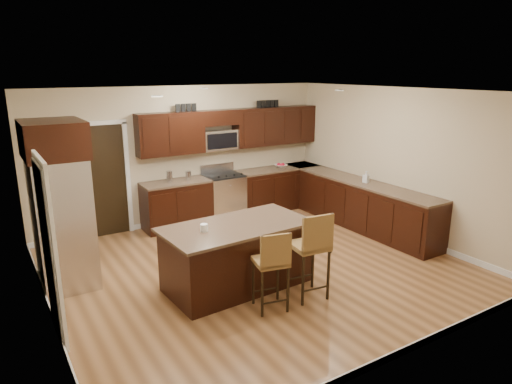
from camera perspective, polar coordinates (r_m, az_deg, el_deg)
floor at (r=7.24m, az=0.33°, el=-9.42°), size 6.00×6.00×0.00m
ceiling at (r=6.59m, az=0.37°, el=12.46°), size 6.00×6.00×0.00m
wall_back at (r=9.18m, az=-8.84°, el=4.57°), size 6.00×0.00×6.00m
wall_left at (r=5.84m, az=-25.50°, el=-2.89°), size 0.00×5.50×5.50m
wall_right at (r=8.72m, az=17.33°, el=3.50°), size 0.00×5.50×5.50m
base_cabinets at (r=9.22m, az=5.59°, el=-0.96°), size 4.02×3.96×0.92m
upper_cabinets at (r=9.41m, az=-2.65°, el=8.01°), size 4.00×0.33×0.80m
range at (r=9.40m, az=-4.09°, el=-0.54°), size 0.76×0.64×1.11m
microwave at (r=9.29m, az=-4.67°, el=6.51°), size 0.76×0.31×0.40m
doorway at (r=8.74m, az=-18.70°, el=1.26°), size 0.85×0.03×2.06m
pantry_door at (r=5.66m, az=-24.55°, el=-6.87°), size 0.03×0.80×2.04m
letter_decor at (r=9.30m, az=-3.47°, el=10.73°), size 2.20×0.03×0.15m
island at (r=6.52m, az=-2.36°, el=-8.17°), size 2.13×1.20×0.92m
stool_mid at (r=5.78m, az=2.06°, el=-8.73°), size 0.48×0.48×1.08m
stool_right at (r=6.08m, az=7.00°, el=-6.71°), size 0.50×0.50×1.22m
refrigerator at (r=6.87m, az=-23.25°, el=-1.34°), size 0.79×0.99×2.35m
floor_mat at (r=9.02m, az=4.53°, el=-4.33°), size 1.09×0.87×0.01m
fruit_bowl at (r=10.00m, az=3.13°, el=3.28°), size 0.29×0.29×0.07m
soap_bottle at (r=8.89m, az=13.58°, el=1.86°), size 0.12×0.13×0.22m
canister_tall at (r=8.80m, az=-10.78°, el=1.89°), size 0.12×0.12×0.22m
canister_short at (r=8.95m, az=-8.47°, el=2.05°), size 0.11×0.11×0.17m
island_jar at (r=6.11m, az=-6.51°, el=-4.45°), size 0.10×0.10×0.10m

